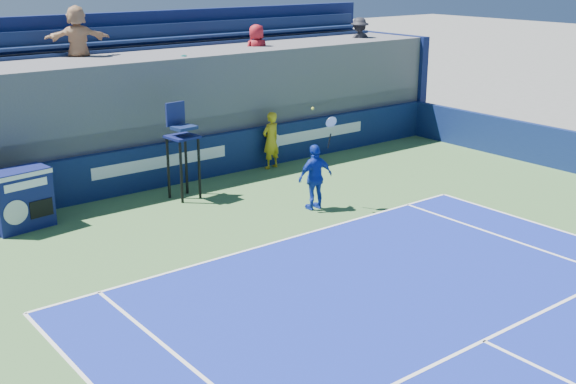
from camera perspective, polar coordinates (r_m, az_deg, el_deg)
ball_person at (r=21.19m, az=-1.36°, el=4.11°), size 0.67×0.49×1.68m
back_hoarding at (r=19.74m, az=-10.05°, el=2.08°), size 20.40×0.21×1.20m
match_clock at (r=17.38m, az=-20.39°, el=-0.42°), size 1.40×0.89×1.40m
umpire_chair at (r=18.45m, az=-8.39°, el=4.05°), size 0.77×0.77×2.48m
tennis_player at (r=17.59m, az=2.18°, el=1.21°), size 0.99×0.50×2.57m
stadium_seating at (r=21.26m, az=-12.81°, el=6.48°), size 21.00×4.05×4.74m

